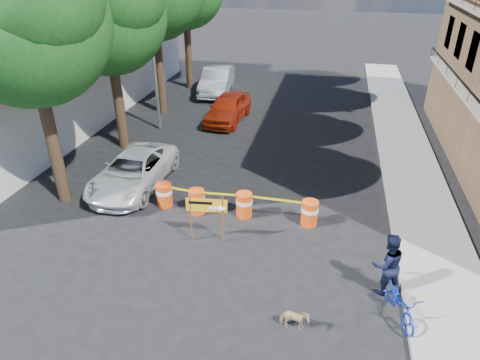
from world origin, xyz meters
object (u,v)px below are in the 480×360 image
at_px(pedestrian, 387,264).
at_px(suv_white, 133,171).
at_px(barrel_far_right, 310,212).
at_px(sedan_silver, 217,80).
at_px(bicycle, 402,289).
at_px(sedan_red, 228,108).
at_px(barrel_far_left, 164,194).
at_px(barrel_mid_left, 197,201).
at_px(barrel_mid_right, 244,204).
at_px(detour_sign, 211,209).
at_px(dog, 294,320).

distance_m(pedestrian, suv_white, 10.01).
relative_size(barrel_far_right, sedan_silver, 0.18).
distance_m(bicycle, sedan_red, 14.91).
bearing_deg(barrel_far_left, barrel_far_right, -0.89).
relative_size(bicycle, suv_white, 0.37).
distance_m(barrel_far_right, suv_white, 7.04).
relative_size(barrel_mid_left, suv_white, 0.19).
relative_size(barrel_far_left, pedestrian, 0.49).
bearing_deg(barrel_mid_right, bicycle, -37.90).
bearing_deg(detour_sign, pedestrian, -19.56).
distance_m(barrel_far_right, detour_sign, 3.46).
bearing_deg(dog, detour_sign, 41.83).
xyz_separation_m(detour_sign, dog, (2.94, -3.07, -0.90)).
relative_size(barrel_far_left, barrel_mid_right, 1.00).
height_order(barrel_mid_right, pedestrian, pedestrian).
xyz_separation_m(suv_white, sedan_red, (1.86, 7.94, 0.06)).
xyz_separation_m(detour_sign, sedan_silver, (-4.05, 15.62, -0.39)).
distance_m(barrel_mid_right, bicycle, 6.09).
bearing_deg(barrel_mid_left, barrel_far_left, 172.28).
height_order(suv_white, sedan_silver, sedan_silver).
height_order(bicycle, sedan_red, bicycle).
relative_size(barrel_mid_left, bicycle, 0.51).
bearing_deg(pedestrian, sedan_silver, -83.63).
height_order(bicycle, suv_white, bicycle).
bearing_deg(bicycle, barrel_mid_left, 133.04).
bearing_deg(sedan_silver, dog, -75.58).
bearing_deg(pedestrian, detour_sign, -35.37).
relative_size(suv_white, sedan_red, 1.12).
bearing_deg(detour_sign, sedan_red, 94.52).
distance_m(sedan_red, sedan_silver, 5.23).
distance_m(pedestrian, sedan_silver, 19.19).
height_order(barrel_mid_right, sedan_red, sedan_red).
height_order(barrel_far_left, detour_sign, detour_sign).
bearing_deg(suv_white, detour_sign, -34.11).
bearing_deg(detour_sign, sedan_silver, 97.94).
bearing_deg(sedan_red, sedan_silver, 115.98).
bearing_deg(pedestrian, barrel_far_right, -74.22).
relative_size(barrel_far_right, dog, 1.23).
relative_size(pedestrian, suv_white, 0.38).
relative_size(barrel_mid_right, bicycle, 0.51).
distance_m(bicycle, sedan_silver, 20.09).
bearing_deg(suv_white, sedan_red, 78.08).
relative_size(detour_sign, dog, 2.27).
height_order(pedestrian, dog, pedestrian).
height_order(barrel_mid_left, suv_white, suv_white).
height_order(detour_sign, dog, detour_sign).
bearing_deg(sedan_silver, barrel_far_left, -88.85).
bearing_deg(bicycle, sedan_red, 102.75).
distance_m(suv_white, sedan_red, 8.15).
relative_size(barrel_far_left, detour_sign, 0.54).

